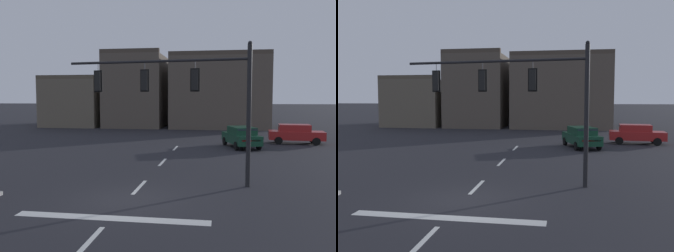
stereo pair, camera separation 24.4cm
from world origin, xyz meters
TOP-DOWN VIEW (x-y plane):
  - ground_plane at (0.00, 0.00)m, footprint 400.00×400.00m
  - stop_bar_paint at (0.00, -2.00)m, footprint 6.40×0.50m
  - lane_centreline at (0.00, 2.00)m, footprint 0.16×26.40m
  - signal_mast_near_side at (1.77, 3.12)m, footprint 8.45×1.16m
  - car_lot_nearside at (9.56, 18.07)m, footprint 4.56×2.18m
  - car_lot_middle at (4.96, 15.10)m, footprint 2.96×4.73m
  - building_row at (-4.19, 34.98)m, footprint 28.94×11.38m

SIDE VIEW (x-z plane):
  - ground_plane at x=0.00m, z-range 0.00..0.00m
  - lane_centreline at x=0.00m, z-range 0.00..0.01m
  - stop_bar_paint at x=0.00m, z-range 0.00..0.01m
  - car_lot_nearside at x=9.56m, z-range 0.05..1.66m
  - car_lot_middle at x=4.96m, z-range 0.05..1.66m
  - building_row at x=-4.19m, z-range -0.66..9.06m
  - signal_mast_near_side at x=1.77m, z-range 1.11..7.33m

